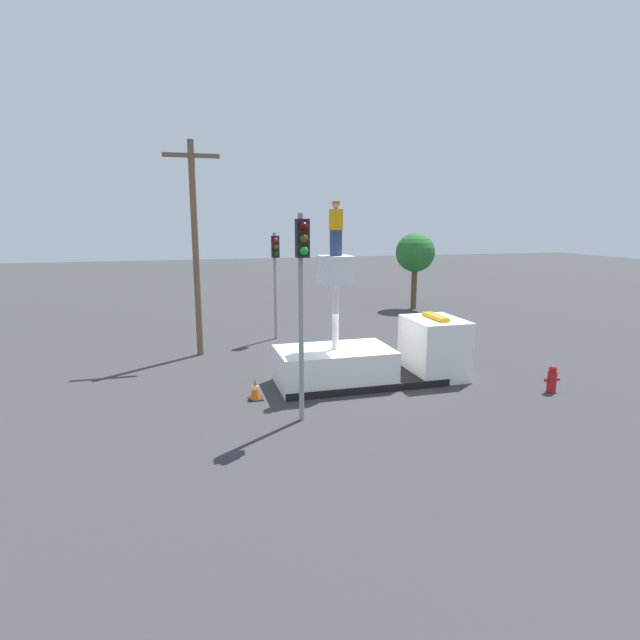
% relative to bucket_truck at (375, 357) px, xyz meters
% --- Properties ---
extents(ground_plane, '(120.00, 120.00, 0.00)m').
position_rel_bucket_truck_xyz_m(ground_plane, '(-0.59, 0.00, -0.87)').
color(ground_plane, '#38383A').
extents(bucket_truck, '(6.67, 2.37, 4.44)m').
position_rel_bucket_truck_xyz_m(bucket_truck, '(0.00, 0.00, 0.00)').
color(bucket_truck, black).
rests_on(bucket_truck, ground).
extents(worker, '(0.40, 0.26, 1.75)m').
position_rel_bucket_truck_xyz_m(worker, '(-1.47, 0.00, 4.45)').
color(worker, navy).
rests_on(worker, bucket_truck).
extents(traffic_light_pole, '(0.34, 0.57, 5.76)m').
position_rel_bucket_truck_xyz_m(traffic_light_pole, '(-3.30, -2.84, 3.20)').
color(traffic_light_pole, gray).
rests_on(traffic_light_pole, ground).
extents(traffic_light_across, '(0.34, 0.57, 5.04)m').
position_rel_bucket_truck_xyz_m(traffic_light_across, '(-2.17, 7.21, 2.71)').
color(traffic_light_across, gray).
rests_on(traffic_light_across, ground).
extents(fire_hydrant, '(0.54, 0.30, 0.92)m').
position_rel_bucket_truck_xyz_m(fire_hydrant, '(5.19, -2.63, -0.42)').
color(fire_hydrant, red).
rests_on(fire_hydrant, ground).
extents(traffic_cone_rear, '(0.45, 0.45, 0.71)m').
position_rel_bucket_truck_xyz_m(traffic_cone_rear, '(-4.33, -0.70, -0.53)').
color(traffic_cone_rear, black).
rests_on(traffic_cone_rear, ground).
extents(tree_left_bg, '(2.47, 2.47, 4.85)m').
position_rel_bucket_truck_xyz_m(tree_left_bg, '(7.93, 13.28, 2.69)').
color(tree_left_bg, brown).
rests_on(tree_left_bg, ground).
extents(utility_pole, '(2.20, 0.26, 8.69)m').
position_rel_bucket_truck_xyz_m(utility_pole, '(-5.79, 5.32, 3.80)').
color(utility_pole, brown).
rests_on(utility_pole, ground).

